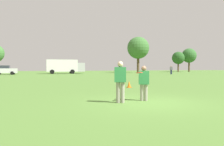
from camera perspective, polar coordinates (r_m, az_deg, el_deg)
ground_plane at (r=9.36m, az=8.76°, el=-7.47°), size 169.57×169.57×0.00m
player_thrower at (r=9.03m, az=2.16°, el=-1.68°), size 0.54×0.43×1.70m
player_defender at (r=9.71m, az=8.20°, el=-2.10°), size 0.51×0.43×1.52m
frisbee at (r=9.26m, az=7.05°, el=0.08°), size 0.27×0.27×0.07m
traffic_cone at (r=15.95m, az=4.42°, el=-2.93°), size 0.32×0.32×0.48m
parked_car_center at (r=48.37m, az=-25.82°, el=0.70°), size 4.27×2.35×1.82m
box_truck at (r=51.67m, az=-12.07°, el=1.78°), size 8.59×3.23×3.18m
bystander_sideline_watcher at (r=47.64m, az=15.02°, el=0.87°), size 0.53×0.38×1.75m
tree_east_oak at (r=62.83m, az=6.76°, el=6.42°), size 6.15×6.15×10.00m
tree_far_east_pine at (r=73.06m, az=16.72°, el=3.72°), size 3.93×3.93×6.38m
tree_far_west_pine at (r=76.76m, az=19.26°, el=4.24°), size 4.71×4.71×7.65m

